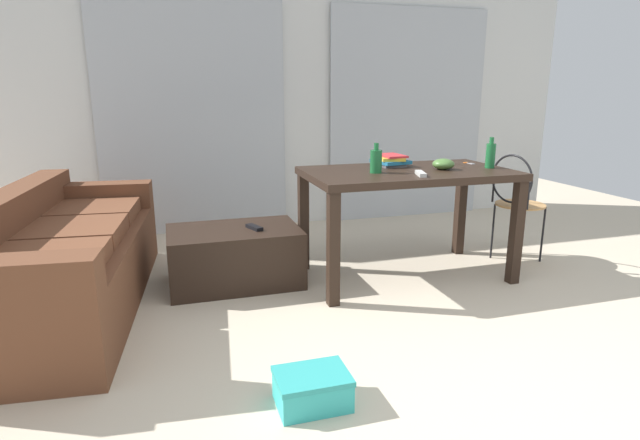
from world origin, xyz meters
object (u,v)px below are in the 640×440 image
at_px(coffee_table, 235,256).
at_px(book_stack, 390,160).
at_px(wire_chair, 516,196).
at_px(tv_remote_primary, 254,227).
at_px(tv_remote_on_table, 421,174).
at_px(bottle_near, 376,161).
at_px(craft_table, 408,184).
at_px(bottle_far, 491,155).
at_px(scissors, 468,163).
at_px(shoebox, 312,389).
at_px(bowl, 443,164).
at_px(couch, 61,262).

distance_m(coffee_table, book_stack, 1.32).
relative_size(wire_chair, tv_remote_primary, 5.56).
height_order(coffee_table, tv_remote_on_table, tv_remote_on_table).
bearing_deg(coffee_table, bottle_near, -15.48).
relative_size(craft_table, bottle_far, 6.54).
xyz_separation_m(wire_chair, bottle_near, (-1.21, -0.10, 0.33)).
distance_m(coffee_table, scissors, 1.87).
distance_m(bottle_near, bottle_far, 0.86).
distance_m(craft_table, tv_remote_primary, 1.11).
bearing_deg(wire_chair, book_stack, 170.17).
height_order(bottle_far, tv_remote_primary, bottle_far).
relative_size(tv_remote_on_table, shoebox, 0.57).
bearing_deg(coffee_table, scissors, -0.98).
relative_size(bottle_near, scissors, 1.93).
height_order(book_stack, shoebox, book_stack).
xyz_separation_m(coffee_table, bowl, (1.44, -0.25, 0.62)).
height_order(bottle_near, shoebox, bottle_near).
height_order(wire_chair, bottle_near, bottle_near).
height_order(bottle_near, book_stack, bottle_near).
bearing_deg(bottle_far, bowl, 174.66).
xyz_separation_m(coffee_table, tv_remote_on_table, (1.17, -0.45, 0.59)).
bearing_deg(couch, bottle_far, -3.28).
distance_m(bowl, tv_remote_on_table, 0.34).
relative_size(bottle_near, bowl, 1.31).
height_order(wire_chair, bottle_far, bottle_far).
distance_m(craft_table, tv_remote_on_table, 0.27).
relative_size(wire_chair, tv_remote_on_table, 4.81).
distance_m(craft_table, bowl, 0.29).
bearing_deg(tv_remote_primary, craft_table, -29.70).
xyz_separation_m(couch, craft_table, (2.26, -0.08, 0.37)).
distance_m(tv_remote_on_table, tv_remote_primary, 1.17).
relative_size(wire_chair, bowl, 5.61).
relative_size(craft_table, tv_remote_on_table, 8.06).
distance_m(coffee_table, wire_chair, 2.17).
bearing_deg(wire_chair, couch, 179.39).
relative_size(bottle_near, bottle_far, 0.91).
bearing_deg(bowl, tv_remote_primary, 170.96).
bearing_deg(shoebox, bowl, 44.03).
bearing_deg(coffee_table, wire_chair, -4.22).
distance_m(craft_table, scissors, 0.62).
xyz_separation_m(bottle_near, shoebox, (-0.81, -1.27, -0.78)).
bearing_deg(scissors, craft_table, -163.36).
bearing_deg(tv_remote_on_table, bowl, 51.46).
height_order(bowl, shoebox, bowl).
xyz_separation_m(craft_table, tv_remote_on_table, (-0.03, -0.24, 0.11)).
distance_m(couch, bottle_near, 2.07).
xyz_separation_m(bottle_near, bottle_far, (0.86, -0.03, 0.01)).
relative_size(couch, tv_remote_on_table, 12.03).
bearing_deg(couch, book_stack, 3.51).
bearing_deg(shoebox, tv_remote_on_table, 46.06).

